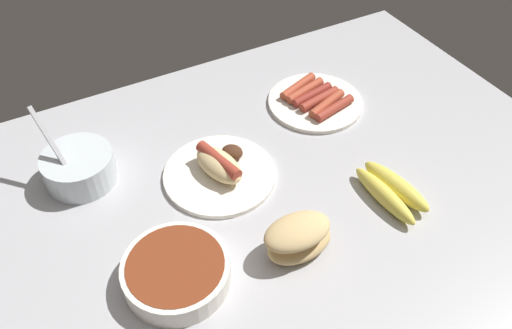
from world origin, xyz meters
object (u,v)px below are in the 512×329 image
object	(u,v)px
plate_hotdog_assembled	(220,169)
bowl_chili	(176,271)
plate_sausages	(315,100)
bread_stack	(298,237)
bowl_coleslaw	(79,166)
banana_bunch	(391,190)

from	to	relation	value
plate_hotdog_assembled	bowl_chili	xyz separation A→B (cm)	(16.62, 18.40, 0.64)
plate_sausages	bread_stack	bearing A→B (deg)	52.73
bowl_chili	bowl_coleslaw	size ratio (longest dim) A/B	1.16
plate_sausages	bread_stack	xyz separation A→B (cm)	(25.15, 33.05, 2.55)
plate_hotdog_assembled	banana_bunch	bearing A→B (deg)	141.84
plate_hotdog_assembled	bowl_chili	bearing A→B (deg)	47.91
plate_hotdog_assembled	bread_stack	xyz separation A→B (cm)	(-4.04, 22.69, 1.82)
plate_sausages	bowl_chili	distance (cm)	54.10
plate_hotdog_assembled	bowl_coleslaw	xyz separation A→B (cm)	(24.42, -12.05, 1.72)
plate_hotdog_assembled	plate_sausages	xyz separation A→B (cm)	(-29.19, -10.36, -0.73)
bowl_chili	plate_hotdog_assembled	bearing A→B (deg)	-132.09
bowl_coleslaw	bowl_chili	bearing A→B (deg)	104.37
bowl_coleslaw	bread_stack	bearing A→B (deg)	129.32
banana_bunch	bowl_coleslaw	xyz separation A→B (cm)	(50.48, -32.53, 1.63)
plate_sausages	bowl_coleslaw	distance (cm)	53.69
plate_sausages	bread_stack	distance (cm)	41.61
plate_hotdog_assembled	bread_stack	bearing A→B (deg)	100.09
bread_stack	plate_hotdog_assembled	bearing A→B (deg)	-79.91
banana_bunch	bowl_coleslaw	bearing A→B (deg)	-32.80
plate_hotdog_assembled	bowl_chili	distance (cm)	24.80
banana_bunch	bowl_coleslaw	size ratio (longest dim) A/B	1.11
banana_bunch	bowl_coleslaw	world-z (taller)	bowl_coleslaw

